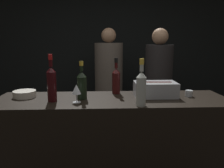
% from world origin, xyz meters
% --- Properties ---
extents(wall_back_chalkboard, '(6.40, 0.06, 2.80)m').
position_xyz_m(wall_back_chalkboard, '(0.00, 2.46, 1.40)').
color(wall_back_chalkboard, black).
rests_on(wall_back_chalkboard, ground_plane).
extents(bar_counter, '(1.97, 0.56, 1.03)m').
position_xyz_m(bar_counter, '(0.00, 0.28, 0.51)').
color(bar_counter, black).
rests_on(bar_counter, ground_plane).
extents(ice_bin_with_bottles, '(0.37, 0.21, 0.13)m').
position_xyz_m(ice_bin_with_bottles, '(0.38, 0.34, 1.10)').
color(ice_bin_with_bottles, '#9EA0A5').
rests_on(ice_bin_with_bottles, bar_counter).
extents(bowl_white, '(0.19, 0.19, 0.06)m').
position_xyz_m(bowl_white, '(-0.76, 0.36, 1.06)').
color(bowl_white, silver).
rests_on(bowl_white, bar_counter).
extents(wine_glass, '(0.07, 0.07, 0.15)m').
position_xyz_m(wine_glass, '(-0.28, 0.17, 1.13)').
color(wine_glass, silver).
rests_on(wine_glass, bar_counter).
extents(candle_votive, '(0.06, 0.06, 0.06)m').
position_xyz_m(candle_votive, '(0.68, 0.32, 1.06)').
color(candle_votive, silver).
rests_on(candle_votive, bar_counter).
extents(red_wine_bottle_tall, '(0.07, 0.07, 0.38)m').
position_xyz_m(red_wine_bottle_tall, '(-0.48, 0.22, 1.18)').
color(red_wine_bottle_tall, black).
rests_on(red_wine_bottle_tall, bar_counter).
extents(rose_wine_bottle, '(0.07, 0.07, 0.35)m').
position_xyz_m(rose_wine_bottle, '(0.21, 0.06, 1.17)').
color(rose_wine_bottle, '#B2B7AD').
rests_on(rose_wine_bottle, bar_counter).
extents(red_wine_bottle_black_foil, '(0.07, 0.07, 0.33)m').
position_xyz_m(red_wine_bottle_black_foil, '(0.04, 0.46, 1.16)').
color(red_wine_bottle_black_foil, '#380F0F').
rests_on(red_wine_bottle_black_foil, bar_counter).
extents(champagne_bottle, '(0.08, 0.08, 0.32)m').
position_xyz_m(champagne_bottle, '(-0.25, 0.28, 1.16)').
color(champagne_bottle, black).
rests_on(champagne_bottle, bar_counter).
extents(person_in_hoodie, '(0.36, 0.36, 1.67)m').
position_xyz_m(person_in_hoodie, '(0.67, 1.33, 0.93)').
color(person_in_hoodie, black).
rests_on(person_in_hoodie, ground_plane).
extents(person_blond_tee, '(0.41, 0.41, 1.69)m').
position_xyz_m(person_blond_tee, '(0.01, 1.67, 0.93)').
color(person_blond_tee, black).
rests_on(person_blond_tee, ground_plane).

